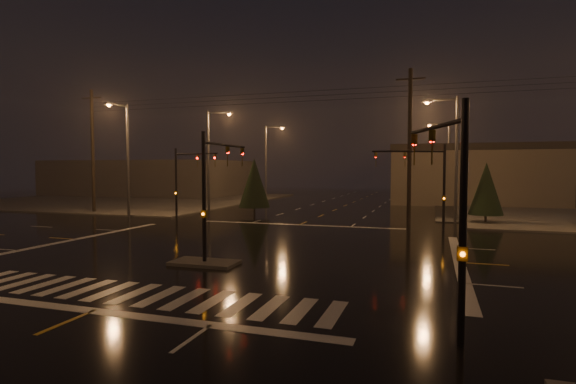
# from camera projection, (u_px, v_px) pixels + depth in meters

# --- Properties ---
(ground) EXTENTS (140.00, 140.00, 0.00)m
(ground) POSITION_uv_depth(u_px,v_px,m) (241.00, 249.00, 24.11)
(ground) COLOR black
(ground) RESTS_ON ground
(sidewalk_nw) EXTENTS (36.00, 36.00, 0.12)m
(sidewalk_nw) POSITION_uv_depth(u_px,v_px,m) (130.00, 200.00, 61.87)
(sidewalk_nw) COLOR #43413B
(sidewalk_nw) RESTS_ON ground
(median_island) EXTENTS (3.00, 1.60, 0.15)m
(median_island) POSITION_uv_depth(u_px,v_px,m) (205.00, 263.00, 20.31)
(median_island) COLOR #43413B
(median_island) RESTS_ON ground
(crosswalk) EXTENTS (15.00, 2.60, 0.01)m
(crosswalk) POSITION_uv_depth(u_px,v_px,m) (135.00, 293.00, 15.57)
(crosswalk) COLOR beige
(crosswalk) RESTS_ON ground
(stop_bar_near) EXTENTS (16.00, 0.50, 0.01)m
(stop_bar_near) POSITION_uv_depth(u_px,v_px,m) (93.00, 311.00, 13.67)
(stop_bar_near) COLOR beige
(stop_bar_near) RESTS_ON ground
(stop_bar_far) EXTENTS (16.00, 0.50, 0.01)m
(stop_bar_far) POSITION_uv_depth(u_px,v_px,m) (299.00, 225.00, 34.56)
(stop_bar_far) COLOR beige
(stop_bar_far) RESTS_ON ground
(commercial_block) EXTENTS (30.00, 18.00, 5.60)m
(commercial_block) POSITION_uv_depth(u_px,v_px,m) (151.00, 178.00, 74.66)
(commercial_block) COLOR #423E3A
(commercial_block) RESTS_ON ground
(signal_mast_median) EXTENTS (0.25, 4.59, 6.00)m
(signal_mast_median) POSITION_uv_depth(u_px,v_px,m) (214.00, 181.00, 21.00)
(signal_mast_median) COLOR black
(signal_mast_median) RESTS_ON ground
(signal_mast_ne) EXTENTS (4.84, 1.86, 6.00)m
(signal_mast_ne) POSITION_uv_depth(u_px,v_px,m) (429.00, 177.00, 30.61)
(signal_mast_ne) COLOR black
(signal_mast_ne) RESTS_ON ground
(signal_mast_nw) EXTENTS (4.84, 1.86, 6.00)m
(signal_mast_nw) POSITION_uv_depth(u_px,v_px,m) (184.00, 175.00, 36.47)
(signal_mast_nw) COLOR black
(signal_mast_nw) RESTS_ON ground
(signal_mast_se) EXTENTS (1.55, 3.87, 6.00)m
(signal_mast_se) POSITION_uv_depth(u_px,v_px,m) (450.00, 193.00, 11.50)
(signal_mast_se) COLOR black
(signal_mast_se) RESTS_ON ground
(streetlight_1) EXTENTS (2.77, 0.32, 10.00)m
(streetlight_1) POSITION_uv_depth(u_px,v_px,m) (211.00, 154.00, 44.36)
(streetlight_1) COLOR #38383A
(streetlight_1) RESTS_ON ground
(streetlight_2) EXTENTS (2.77, 0.32, 10.00)m
(streetlight_2) POSITION_uv_depth(u_px,v_px,m) (268.00, 158.00, 59.55)
(streetlight_2) COLOR #38383A
(streetlight_2) RESTS_ON ground
(streetlight_3) EXTENTS (2.77, 0.32, 10.00)m
(streetlight_3) POSITION_uv_depth(u_px,v_px,m) (452.00, 150.00, 35.55)
(streetlight_3) COLOR #38383A
(streetlight_3) RESTS_ON ground
(streetlight_4) EXTENTS (2.77, 0.32, 10.00)m
(streetlight_4) POSITION_uv_depth(u_px,v_px,m) (446.00, 156.00, 54.54)
(streetlight_4) COLOR #38383A
(streetlight_4) RESTS_ON ground
(streetlight_5) EXTENTS (0.32, 2.77, 10.00)m
(streetlight_5) POSITION_uv_depth(u_px,v_px,m) (125.00, 152.00, 39.37)
(streetlight_5) COLOR #38383A
(streetlight_5) RESTS_ON ground
(utility_pole_0) EXTENTS (2.20, 0.32, 12.00)m
(utility_pole_0) POSITION_uv_depth(u_px,v_px,m) (93.00, 150.00, 43.88)
(utility_pole_0) COLOR black
(utility_pole_0) RESTS_ON ground
(utility_pole_1) EXTENTS (2.20, 0.32, 12.00)m
(utility_pole_1) POSITION_uv_depth(u_px,v_px,m) (410.00, 145.00, 34.62)
(utility_pole_1) COLOR black
(utility_pole_1) RESTS_ON ground
(conifer_0) EXTENTS (2.65, 2.65, 4.84)m
(conifer_0) POSITION_uv_depth(u_px,v_px,m) (486.00, 189.00, 35.33)
(conifer_0) COLOR black
(conifer_0) RESTS_ON ground
(conifer_3) EXTENTS (2.94, 2.94, 5.29)m
(conifer_3) POSITION_uv_depth(u_px,v_px,m) (254.00, 183.00, 42.05)
(conifer_3) COLOR black
(conifer_3) RESTS_ON ground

